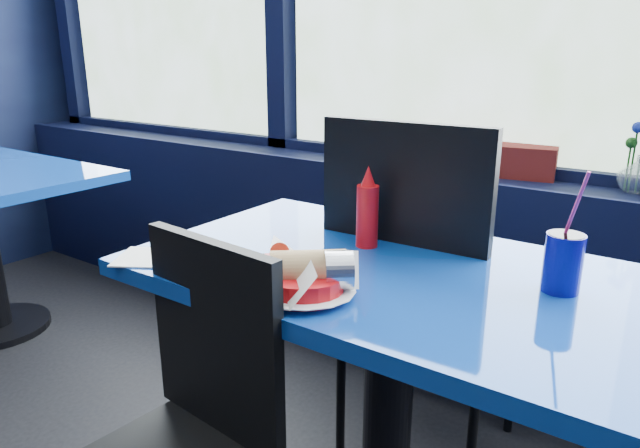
{
  "coord_description": "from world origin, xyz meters",
  "views": [
    {
      "loc": [
        0.86,
        0.92,
        1.22
      ],
      "look_at": [
        0.11,
        1.98,
        0.83
      ],
      "focal_mm": 32.0,
      "sensor_mm": 36.0,
      "label": 1
    }
  ],
  "objects_px": {
    "planter_box": "(475,157)",
    "soda_cup": "(563,261)",
    "chair_near_back": "(423,277)",
    "ketchup_bottle": "(367,211)",
    "flower_vase": "(638,170)",
    "food_basket": "(292,276)",
    "chair_near_front": "(183,431)",
    "near_table": "(390,339)"
  },
  "relations": [
    {
      "from": "soda_cup",
      "to": "chair_near_front",
      "type": "bearing_deg",
      "value": -136.6
    },
    {
      "from": "food_basket",
      "to": "soda_cup",
      "type": "xyz_separation_m",
      "value": [
        0.45,
        0.31,
        0.03
      ]
    },
    {
      "from": "chair_near_back",
      "to": "chair_near_front",
      "type": "bearing_deg",
      "value": 76.35
    },
    {
      "from": "planter_box",
      "to": "flower_vase",
      "type": "relative_size",
      "value": 2.33
    },
    {
      "from": "flower_vase",
      "to": "soda_cup",
      "type": "relative_size",
      "value": 0.91
    },
    {
      "from": "near_table",
      "to": "chair_near_back",
      "type": "xyz_separation_m",
      "value": [
        -0.06,
        0.31,
        0.04
      ]
    },
    {
      "from": "chair_near_back",
      "to": "soda_cup",
      "type": "xyz_separation_m",
      "value": [
        0.4,
        -0.23,
        0.21
      ]
    },
    {
      "from": "flower_vase",
      "to": "ketchup_bottle",
      "type": "bearing_deg",
      "value": -122.19
    },
    {
      "from": "chair_near_front",
      "to": "flower_vase",
      "type": "bearing_deg",
      "value": 71.23
    },
    {
      "from": "chair_near_front",
      "to": "food_basket",
      "type": "xyz_separation_m",
      "value": [
        0.11,
        0.22,
        0.29
      ]
    },
    {
      "from": "chair_near_back",
      "to": "food_basket",
      "type": "relative_size",
      "value": 3.64
    },
    {
      "from": "near_table",
      "to": "chair_near_front",
      "type": "relative_size",
      "value": 1.39
    },
    {
      "from": "chair_near_back",
      "to": "food_basket",
      "type": "xyz_separation_m",
      "value": [
        -0.05,
        -0.54,
        0.18
      ]
    },
    {
      "from": "planter_box",
      "to": "flower_vase",
      "type": "height_order",
      "value": "flower_vase"
    },
    {
      "from": "chair_near_back",
      "to": "flower_vase",
      "type": "distance_m",
      "value": 0.77
    },
    {
      "from": "chair_near_back",
      "to": "planter_box",
      "type": "xyz_separation_m",
      "value": [
        -0.08,
        0.58,
        0.25
      ]
    },
    {
      "from": "planter_box",
      "to": "soda_cup",
      "type": "distance_m",
      "value": 0.95
    },
    {
      "from": "planter_box",
      "to": "ketchup_bottle",
      "type": "distance_m",
      "value": 0.79
    },
    {
      "from": "planter_box",
      "to": "chair_near_front",
      "type": "bearing_deg",
      "value": -102.56
    },
    {
      "from": "planter_box",
      "to": "ketchup_bottle",
      "type": "height_order",
      "value": "ketchup_bottle"
    },
    {
      "from": "soda_cup",
      "to": "food_basket",
      "type": "bearing_deg",
      "value": -144.96
    },
    {
      "from": "food_basket",
      "to": "ketchup_bottle",
      "type": "xyz_separation_m",
      "value": [
        -0.02,
        0.33,
        0.06
      ]
    },
    {
      "from": "flower_vase",
      "to": "food_basket",
      "type": "distance_m",
      "value": 1.22
    },
    {
      "from": "flower_vase",
      "to": "ketchup_bottle",
      "type": "height_order",
      "value": "flower_vase"
    },
    {
      "from": "near_table",
      "to": "planter_box",
      "type": "bearing_deg",
      "value": 99.4
    },
    {
      "from": "chair_near_front",
      "to": "flower_vase",
      "type": "relative_size",
      "value": 3.69
    },
    {
      "from": "chair_near_back",
      "to": "soda_cup",
      "type": "bearing_deg",
      "value": 148.65
    },
    {
      "from": "chair_near_back",
      "to": "planter_box",
      "type": "distance_m",
      "value": 0.64
    },
    {
      "from": "chair_near_front",
      "to": "flower_vase",
      "type": "height_order",
      "value": "flower_vase"
    },
    {
      "from": "ketchup_bottle",
      "to": "soda_cup",
      "type": "height_order",
      "value": "soda_cup"
    },
    {
      "from": "planter_box",
      "to": "food_basket",
      "type": "distance_m",
      "value": 1.13
    },
    {
      "from": "chair_near_back",
      "to": "flower_vase",
      "type": "bearing_deg",
      "value": -128.86
    },
    {
      "from": "food_basket",
      "to": "chair_near_back",
      "type": "bearing_deg",
      "value": 71.19
    },
    {
      "from": "chair_near_front",
      "to": "chair_near_back",
      "type": "height_order",
      "value": "chair_near_back"
    },
    {
      "from": "food_basket",
      "to": "soda_cup",
      "type": "relative_size",
      "value": 1.13
    },
    {
      "from": "near_table",
      "to": "ketchup_bottle",
      "type": "xyz_separation_m",
      "value": [
        -0.13,
        0.09,
        0.27
      ]
    },
    {
      "from": "food_basket",
      "to": "soda_cup",
      "type": "height_order",
      "value": "soda_cup"
    },
    {
      "from": "chair_near_front",
      "to": "soda_cup",
      "type": "distance_m",
      "value": 0.83
    },
    {
      "from": "chair_near_front",
      "to": "ketchup_bottle",
      "type": "height_order",
      "value": "ketchup_bottle"
    },
    {
      "from": "near_table",
      "to": "soda_cup",
      "type": "height_order",
      "value": "soda_cup"
    },
    {
      "from": "planter_box",
      "to": "soda_cup",
      "type": "bearing_deg",
      "value": -68.33
    },
    {
      "from": "ketchup_bottle",
      "to": "soda_cup",
      "type": "bearing_deg",
      "value": -1.83
    }
  ]
}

